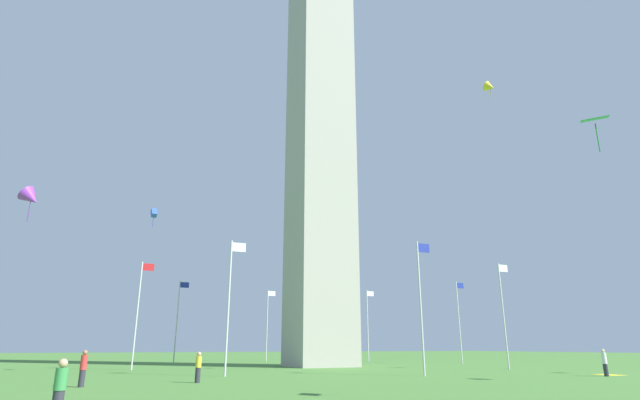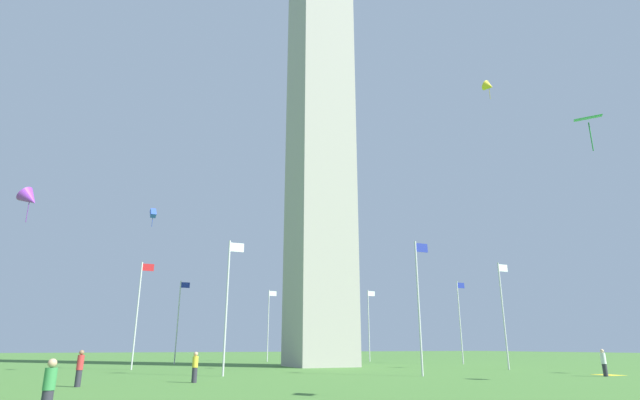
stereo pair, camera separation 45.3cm
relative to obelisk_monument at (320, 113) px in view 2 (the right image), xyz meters
The scene contains 19 objects.
ground_plane 27.67m from the obelisk_monument, ahead, with size 260.00×260.00×0.00m, color #477A33.
obelisk_monument is the anchor object (origin of this frame).
flagpole_n 28.68m from the obelisk_monument, ahead, with size 1.12×0.14×9.26m.
flagpole_ne 28.67m from the obelisk_monument, 44.88° to the left, with size 1.12×0.14×9.26m.
flagpole_e 28.64m from the obelisk_monument, 89.83° to the left, with size 1.12×0.14×9.26m.
flagpole_se 28.62m from the obelisk_monument, 134.88° to the left, with size 1.12×0.14×9.26m.
flagpole_s 28.61m from the obelisk_monument, behind, with size 1.12×0.14×9.26m.
flagpole_sw 28.62m from the obelisk_monument, 134.88° to the right, with size 1.12×0.14×9.26m.
flagpole_w 28.64m from the obelisk_monument, 89.83° to the right, with size 1.12×0.14×9.26m.
flagpole_nw 28.67m from the obelisk_monument, 44.88° to the right, with size 1.12×0.14×9.26m.
person_white_shirt 36.78m from the obelisk_monument, 64.06° to the right, with size 0.32×0.32×1.76m.
person_yellow_shirt 35.57m from the obelisk_monument, 130.60° to the right, with size 0.32×0.32×1.64m.
person_red_shirt 38.70m from the obelisk_monument, 138.73° to the right, with size 0.32×0.32×1.76m.
person_green_shirt 46.23m from the obelisk_monument, 124.47° to the right, with size 0.32×0.32×1.62m.
kite_yellow_delta 21.02m from the obelisk_monument, 69.67° to the right, with size 1.20×1.34×1.73m.
kite_blue_box 23.96m from the obelisk_monument, 161.11° to the right, with size 0.51×0.83×1.59m.
kite_purple_delta 32.35m from the obelisk_monument, 156.34° to the right, with size 1.85×1.64×2.38m.
kite_green_diamond 39.63m from the obelisk_monument, 96.52° to the right, with size 1.31×1.32×1.50m.
picnic_blanket_near_first_person 37.28m from the obelisk_monument, 59.23° to the right, with size 1.80×1.40×0.01m, color yellow.
Camera 2 is at (-20.10, -46.91, 1.94)m, focal length 27.47 mm.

